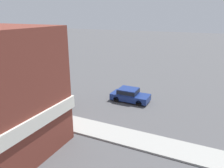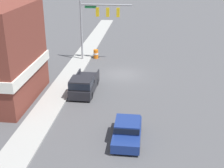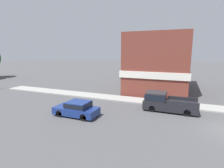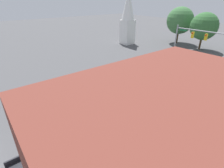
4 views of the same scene
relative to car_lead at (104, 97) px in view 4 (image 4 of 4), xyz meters
The scene contains 6 objects.
far_signal_assembly 20.44m from the car_lead, 95.12° to the left, with size 8.24×0.49×6.63m.
car_lead is the anchor object (origin of this frame).
pickup_truck_parked 8.94m from the car_lead, 57.91° to the right, with size 2.09×5.27×1.87m.
church_steeple 30.35m from the car_lead, 132.31° to the left, with size 3.25×3.25×13.37m.
backdrop_tree_left_far 36.05m from the car_lead, 110.44° to the left, with size 6.75×6.75×9.13m.
backdrop_tree_left_mid 32.41m from the car_lead, 99.26° to the left, with size 6.04×6.04×8.29m.
Camera 4 is at (12.83, 3.07, 11.01)m, focal length 28.00 mm.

